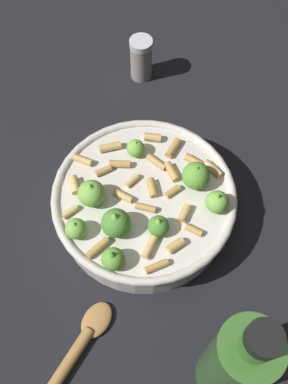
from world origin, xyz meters
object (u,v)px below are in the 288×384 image
cooking_pan (144,203)px  wooden_spoon (62,373)px  olive_oil_bottle (235,362)px  pepper_shaker (141,58)px

cooking_pan → wooden_spoon: size_ratio=1.29×
cooking_pan → olive_oil_bottle: size_ratio=1.08×
cooking_pan → pepper_shaker: 0.28m
olive_oil_bottle → wooden_spoon: (0.02, 0.20, -0.10)m
pepper_shaker → wooden_spoon: size_ratio=0.40×
cooking_pan → pepper_shaker: cooking_pan is taller
olive_oil_bottle → cooking_pan: bearing=17.8°
cooking_pan → pepper_shaker: size_ratio=3.25×
pepper_shaker → wooden_spoon: pepper_shaker is taller
pepper_shaker → wooden_spoon: 0.52m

